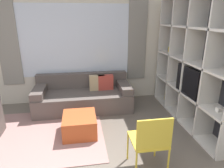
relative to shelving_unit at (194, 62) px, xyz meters
The scene contains 7 objects.
wall_back 2.57m from the shelving_unit, 147.17° to the left, with size 5.83×0.11×2.70m.
wall_right 0.32m from the shelving_unit, 45.13° to the right, with size 0.07×4.30×2.70m, color beige.
area_rug 3.04m from the shelving_unit, behind, with size 2.11×1.81×0.01m, color gray.
shelving_unit is the anchor object (origin of this frame).
couch_main 2.40m from the shelving_unit, 156.30° to the left, with size 2.08×0.91×0.74m.
ottoman 2.38m from the shelving_unit, behind, with size 0.57×0.63×0.35m.
folding_chair 1.92m from the shelving_unit, 134.68° to the right, with size 0.44×0.46×0.86m.
Camera 1 is at (0.08, -1.57, 1.98)m, focal length 32.00 mm.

